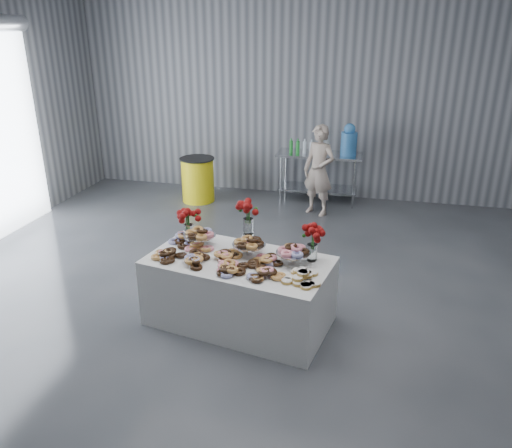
% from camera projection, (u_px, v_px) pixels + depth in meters
% --- Properties ---
extents(ground, '(9.00, 9.00, 0.00)m').
position_uv_depth(ground, '(223.00, 314.00, 5.63)').
color(ground, '#35383D').
rests_on(ground, ground).
extents(room_walls, '(8.04, 9.04, 4.02)m').
position_uv_depth(room_walls, '(191.00, 69.00, 4.77)').
color(room_walls, gray).
rests_on(room_walls, ground).
extents(display_table, '(2.05, 1.33, 0.75)m').
position_uv_depth(display_table, '(239.00, 291.00, 5.36)').
color(display_table, silver).
rests_on(display_table, ground).
extents(prep_table, '(1.50, 0.60, 0.90)m').
position_uv_depth(prep_table, '(319.00, 169.00, 8.98)').
color(prep_table, silver).
rests_on(prep_table, ground).
extents(donut_mounds, '(1.92, 1.11, 0.09)m').
position_uv_depth(donut_mounds, '(237.00, 258.00, 5.15)').
color(donut_mounds, '#B88043').
rests_on(donut_mounds, display_table).
extents(cake_stand_left, '(0.36, 0.36, 0.17)m').
position_uv_depth(cake_stand_left, '(200.00, 234.00, 5.50)').
color(cake_stand_left, silver).
rests_on(cake_stand_left, display_table).
extents(cake_stand_mid, '(0.36, 0.36, 0.17)m').
position_uv_depth(cake_stand_mid, '(249.00, 243.00, 5.27)').
color(cake_stand_mid, silver).
rests_on(cake_stand_mid, display_table).
extents(cake_stand_right, '(0.36, 0.36, 0.17)m').
position_uv_depth(cake_stand_right, '(293.00, 251.00, 5.08)').
color(cake_stand_right, silver).
rests_on(cake_stand_right, display_table).
extents(danish_pile, '(0.48, 0.48, 0.11)m').
position_uv_depth(danish_pile, '(302.00, 275.00, 4.78)').
color(danish_pile, white).
rests_on(danish_pile, display_table).
extents(bouquet_left, '(0.26, 0.26, 0.42)m').
position_uv_depth(bouquet_left, '(188.00, 215.00, 5.60)').
color(bouquet_left, white).
rests_on(bouquet_left, display_table).
extents(bouquet_right, '(0.26, 0.26, 0.42)m').
position_uv_depth(bouquet_right, '(313.00, 234.00, 5.10)').
color(bouquet_right, white).
rests_on(bouquet_right, display_table).
extents(bouquet_center, '(0.26, 0.26, 0.57)m').
position_uv_depth(bouquet_center, '(248.00, 214.00, 5.39)').
color(bouquet_center, silver).
rests_on(bouquet_center, display_table).
extents(water_jug, '(0.28, 0.28, 0.55)m').
position_uv_depth(water_jug, '(349.00, 141.00, 8.67)').
color(water_jug, '#4292E1').
rests_on(water_jug, prep_table).
extents(drink_bottles, '(0.54, 0.08, 0.27)m').
position_uv_depth(drink_bottles, '(301.00, 146.00, 8.80)').
color(drink_bottles, '#268C33').
rests_on(drink_bottles, prep_table).
extents(person, '(0.66, 0.57, 1.53)m').
position_uv_depth(person, '(319.00, 171.00, 8.33)').
color(person, '#CC8C93').
rests_on(person, ground).
extents(trash_barrel, '(0.63, 0.63, 0.80)m').
position_uv_depth(trash_barrel, '(198.00, 180.00, 9.09)').
color(trash_barrel, yellow).
rests_on(trash_barrel, ground).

